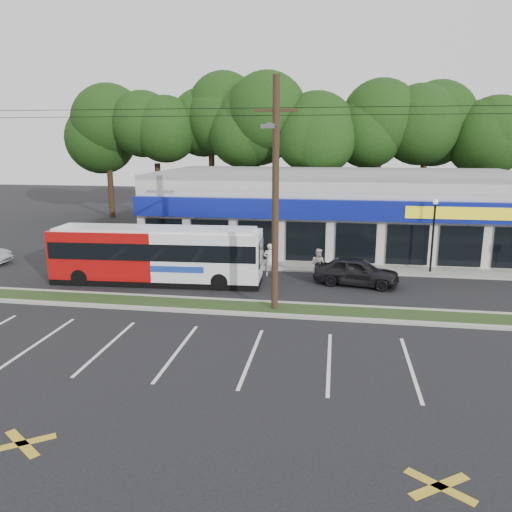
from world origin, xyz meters
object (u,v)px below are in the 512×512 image
object	(u,v)px
pedestrian_b	(318,264)
lamp_post	(434,227)
metrobus	(157,254)
car_dark	(356,271)
pedestrian_a	(269,260)
utility_pole	(271,189)

from	to	relation	value
pedestrian_b	lamp_post	bearing A→B (deg)	-130.38
lamp_post	metrobus	distance (m)	15.36
car_dark	lamp_post	bearing A→B (deg)	-42.89
metrobus	car_dark	world-z (taller)	metrobus
metrobus	pedestrian_b	xyz separation A→B (m)	(8.40, 1.99, -0.72)
metrobus	pedestrian_a	world-z (taller)	metrobus
metrobus	car_dark	xyz separation A→B (m)	(10.43, 1.20, -0.83)
metrobus	car_dark	bearing A→B (deg)	3.66
utility_pole	lamp_post	distance (m)	11.67
utility_pole	pedestrian_b	size ratio (longest dim) A/B	29.02
lamp_post	utility_pole	bearing A→B (deg)	-136.05
lamp_post	car_dark	size ratio (longest dim) A/B	0.97
car_dark	pedestrian_a	bearing A→B (deg)	88.66
lamp_post	car_dark	distance (m)	5.62
utility_pole	car_dark	distance (m)	7.73
car_dark	pedestrian_a	world-z (taller)	pedestrian_a
lamp_post	pedestrian_b	bearing A→B (deg)	-159.87
metrobus	lamp_post	bearing A→B (deg)	13.39
utility_pole	pedestrian_a	size ratio (longest dim) A/B	26.95
utility_pole	pedestrian_a	world-z (taller)	utility_pole
pedestrian_b	utility_pole	bearing A→B (deg)	100.99
utility_pole	car_dark	bearing A→B (deg)	50.79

